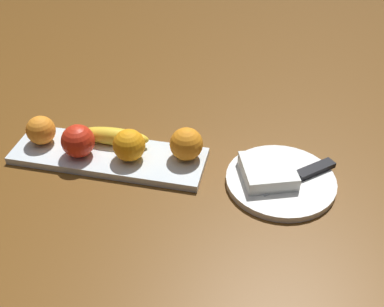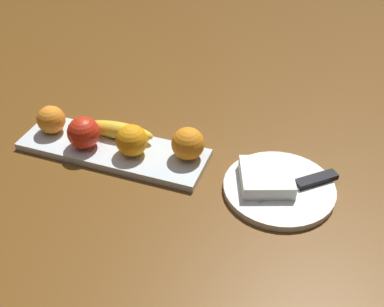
% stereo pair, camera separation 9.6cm
% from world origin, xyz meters
% --- Properties ---
extents(ground_plane, '(2.40, 2.40, 0.00)m').
position_xyz_m(ground_plane, '(0.00, 0.00, 0.00)').
color(ground_plane, brown).
extents(fruit_tray, '(0.42, 0.13, 0.02)m').
position_xyz_m(fruit_tray, '(-0.01, -0.02, 0.01)').
color(fruit_tray, silver).
rests_on(fruit_tray, ground_plane).
extents(apple, '(0.07, 0.07, 0.07)m').
position_xyz_m(apple, '(0.04, 0.00, 0.05)').
color(apple, red).
rests_on(apple, fruit_tray).
extents(banana, '(0.16, 0.04, 0.04)m').
position_xyz_m(banana, '(-0.01, -0.05, 0.04)').
color(banana, yellow).
rests_on(banana, fruit_tray).
extents(orange_near_apple, '(0.07, 0.07, 0.07)m').
position_xyz_m(orange_near_apple, '(-0.18, -0.04, 0.05)').
color(orange_near_apple, orange).
rests_on(orange_near_apple, fruit_tray).
extents(orange_near_banana, '(0.07, 0.07, 0.07)m').
position_xyz_m(orange_near_banana, '(-0.06, -0.01, 0.05)').
color(orange_near_banana, orange).
rests_on(orange_near_banana, fruit_tray).
extents(orange_center, '(0.06, 0.06, 0.06)m').
position_xyz_m(orange_center, '(0.14, -0.02, 0.05)').
color(orange_center, orange).
rests_on(orange_center, fruit_tray).
extents(dinner_plate, '(0.22, 0.22, 0.01)m').
position_xyz_m(dinner_plate, '(-0.38, -0.02, 0.01)').
color(dinner_plate, white).
rests_on(dinner_plate, ground_plane).
extents(folded_napkin, '(0.13, 0.13, 0.03)m').
position_xyz_m(folded_napkin, '(-0.35, -0.02, 0.03)').
color(folded_napkin, white).
rests_on(folded_napkin, dinner_plate).
extents(knife, '(0.15, 0.14, 0.01)m').
position_xyz_m(knife, '(-0.44, -0.04, 0.02)').
color(knife, silver).
rests_on(knife, dinner_plate).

